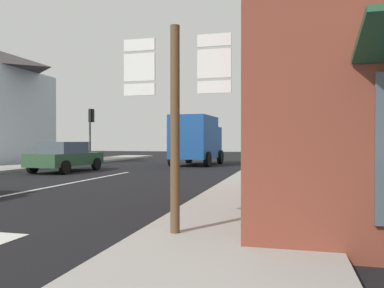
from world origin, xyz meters
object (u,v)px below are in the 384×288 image
(delivery_truck, at_px, (197,139))
(traffic_light_far_left, at_px, (91,123))
(route_sign_post, at_px, (175,113))
(sedan_far, at_px, (65,156))
(traffic_light_far_right, at_px, (256,123))

(delivery_truck, xyz_separation_m, traffic_light_far_left, (-7.50, 0.29, 1.10))
(route_sign_post, relative_size, traffic_light_far_left, 0.86)
(sedan_far, height_order, traffic_light_far_right, traffic_light_far_right)
(delivery_truck, relative_size, route_sign_post, 1.59)
(sedan_far, bearing_deg, delivery_truck, 53.79)
(sedan_far, height_order, route_sign_post, route_sign_post)
(route_sign_post, bearing_deg, traffic_light_far_right, 90.90)
(traffic_light_far_right, bearing_deg, delivery_truck, 174.40)
(traffic_light_far_right, bearing_deg, route_sign_post, -89.10)
(delivery_truck, bearing_deg, traffic_light_far_left, 177.76)
(sedan_far, bearing_deg, traffic_light_far_left, 109.64)
(delivery_truck, bearing_deg, sedan_far, -126.21)
(delivery_truck, xyz_separation_m, traffic_light_far_right, (3.76, -0.37, 0.93))
(route_sign_post, bearing_deg, traffic_light_far_left, 122.18)
(delivery_truck, distance_m, traffic_light_far_right, 3.89)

